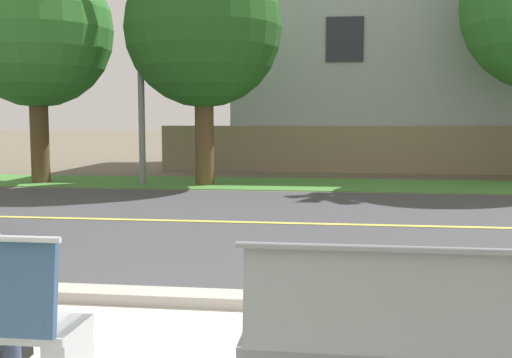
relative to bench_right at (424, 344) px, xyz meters
name	(u,v)px	position (x,y,z in m)	size (l,w,h in m)	color
ground_plane	(279,209)	(-1.44, 7.56, -0.46)	(140.00, 140.00, 0.00)	#665B4C
curb_edge	(220,300)	(-1.44, 1.91, -0.41)	(44.00, 0.30, 0.11)	#ADA89E
street_asphalt	(270,223)	(-1.44, 6.06, -0.46)	(52.00, 8.00, 0.01)	#424247
road_centre_line	(270,223)	(-1.44, 6.06, -0.45)	(48.00, 0.14, 0.01)	#E0CC4C
far_verge_grass	(293,184)	(-1.44, 11.63, -0.45)	(48.00, 2.80, 0.02)	#478438
bench_right	(424,344)	(0.00, 0.00, 0.00)	(1.94, 0.48, 1.01)	slate
streetlamp	(143,31)	(-5.17, 11.44, 3.31)	(0.24, 2.10, 6.55)	gray
shade_tree_far_left	(39,18)	(-7.71, 11.12, 3.61)	(3.80, 3.80, 6.27)	brown
shade_tree_left	(208,16)	(-3.47, 11.14, 3.58)	(3.77, 3.77, 6.22)	brown
garden_wall	(375,150)	(0.77, 15.03, 0.24)	(13.00, 0.36, 1.40)	gray
house_across_street	(426,51)	(2.63, 18.23, 3.47)	(13.48, 6.91, 7.77)	#A3ADB2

